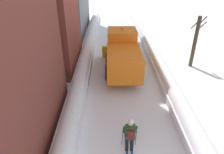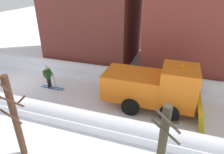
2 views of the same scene
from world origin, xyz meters
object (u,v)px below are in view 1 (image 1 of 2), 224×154
(traffic_light_pole, at_px, (52,60))
(bare_tree_mid, at_px, (195,41))
(skier, at_px, (130,134))
(plow_truck, at_px, (123,54))

(traffic_light_pole, distance_m, bare_tree_mid, 10.98)
(skier, height_order, bare_tree_mid, bare_tree_mid)
(bare_tree_mid, bearing_deg, traffic_light_pole, -150.72)
(plow_truck, bearing_deg, traffic_light_pole, -131.80)
(skier, xyz_separation_m, bare_tree_mid, (5.74, 8.52, 1.09))
(skier, xyz_separation_m, traffic_light_pole, (-3.80, 3.17, 1.99))
(traffic_light_pole, xyz_separation_m, bare_tree_mid, (9.54, 5.35, -0.90))
(plow_truck, distance_m, bare_tree_mid, 5.72)
(skier, distance_m, bare_tree_mid, 10.33)
(traffic_light_pole, height_order, bare_tree_mid, traffic_light_pole)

